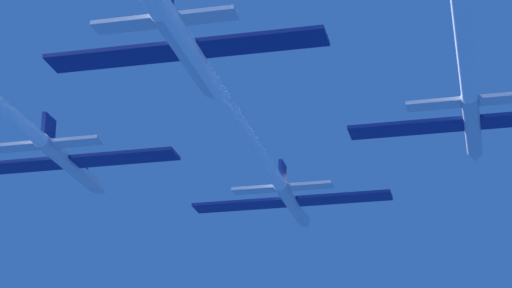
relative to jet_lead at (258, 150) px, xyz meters
name	(u,v)px	position (x,y,z in m)	size (l,w,h in m)	color
jet_lead	(258,150)	(0.00, 0.00, 0.00)	(16.03, 46.86, 2.66)	silver
jet_right_wing	(465,50)	(14.72, -12.84, -0.05)	(16.03, 44.06, 2.66)	silver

